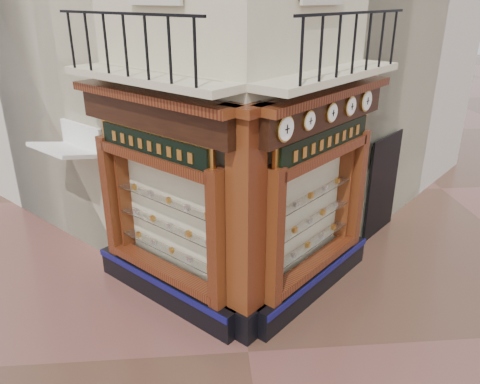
{
  "coord_description": "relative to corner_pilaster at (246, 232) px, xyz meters",
  "views": [
    {
      "loc": [
        -0.64,
        -6.01,
        5.38
      ],
      "look_at": [
        0.03,
        2.0,
        2.0
      ],
      "focal_mm": 35.0,
      "sensor_mm": 36.0,
      "label": 1
    }
  ],
  "objects": [
    {
      "name": "ground",
      "position": [
        0.0,
        -0.5,
        -1.95
      ],
      "size": [
        80.0,
        80.0,
        0.0
      ],
      "primitive_type": "plane",
      "color": "#4C2F23",
      "rests_on": "ground"
    },
    {
      "name": "shopfront_left",
      "position": [
        -1.41,
        1.07,
        0.03
      ],
      "size": [
        2.86,
        2.86,
        3.98
      ],
      "rotation": [
        0.0,
        0.0,
        2.36
      ],
      "color": "black",
      "rests_on": "ground"
    },
    {
      "name": "shopfront_right",
      "position": [
        1.41,
        1.07,
        0.03
      ],
      "size": [
        2.86,
        2.86,
        3.98
      ],
      "rotation": [
        0.0,
        0.0,
        0.79
      ],
      "color": "black",
      "rests_on": "ground"
    },
    {
      "name": "corner_pilaster",
      "position": [
        0.0,
        0.0,
        0.0
      ],
      "size": [
        0.85,
        0.85,
        3.98
      ],
      "rotation": [
        0.0,
        0.0,
        0.79
      ],
      "color": "black",
      "rests_on": "ground"
    },
    {
      "name": "balcony",
      "position": [
        0.0,
        0.99,
        2.27
      ],
      "size": [
        5.94,
        2.97,
        1.03
      ],
      "color": "#BFB595",
      "rests_on": "ground"
    },
    {
      "name": "clock_a",
      "position": [
        0.56,
        -0.05,
        1.67
      ],
      "size": [
        0.32,
        0.32,
        0.4
      ],
      "rotation": [
        0.0,
        0.0,
        0.79
      ],
      "color": "gold",
      "rests_on": "ground"
    },
    {
      "name": "clock_b",
      "position": [
        1.0,
        0.39,
        1.67
      ],
      "size": [
        0.26,
        0.26,
        0.31
      ],
      "rotation": [
        0.0,
        0.0,
        0.79
      ],
      "color": "gold",
      "rests_on": "ground"
    },
    {
      "name": "clock_c",
      "position": [
        1.48,
        0.88,
        1.67
      ],
      "size": [
        0.27,
        0.27,
        0.33
      ],
      "rotation": [
        0.0,
        0.0,
        0.79
      ],
      "color": "gold",
      "rests_on": "ground"
    },
    {
      "name": "clock_d",
      "position": [
        1.94,
        1.33,
        1.67
      ],
      "size": [
        0.28,
        0.28,
        0.35
      ],
      "rotation": [
        0.0,
        0.0,
        0.79
      ],
      "color": "gold",
      "rests_on": "ground"
    },
    {
      "name": "clock_e",
      "position": [
        2.36,
        1.76,
        1.67
      ],
      "size": [
        0.31,
        0.31,
        0.39
      ],
      "rotation": [
        0.0,
        0.0,
        0.79
      ],
      "color": "gold",
      "rests_on": "ground"
    },
    {
      "name": "awning",
      "position": [
        -3.43,
        2.73,
        -1.95
      ],
      "size": [
        1.56,
        1.56,
        0.26
      ],
      "primitive_type": null,
      "rotation": [
        0.22,
        0.0,
        2.36
      ],
      "color": "white",
      "rests_on": "ground"
    },
    {
      "name": "signboard_left",
      "position": [
        -1.46,
        1.01,
        1.15
      ],
      "size": [
        2.01,
        2.01,
        0.54
      ],
      "rotation": [
        0.0,
        0.0,
        2.36
      ],
      "color": "gold",
      "rests_on": "ground"
    },
    {
      "name": "signboard_right",
      "position": [
        1.46,
        1.01,
        1.15
      ],
      "size": [
        2.13,
        2.13,
        0.57
      ],
      "rotation": [
        0.0,
        0.0,
        0.79
      ],
      "color": "gold",
      "rests_on": "ground"
    }
  ]
}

